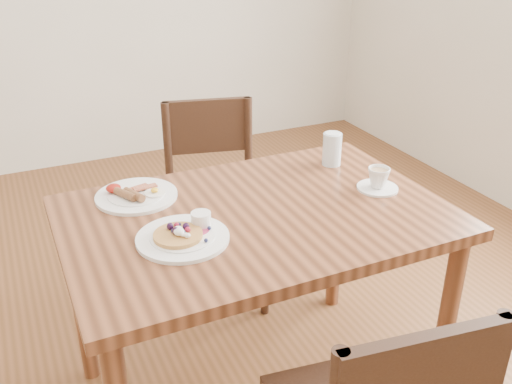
% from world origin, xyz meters
% --- Properties ---
extents(dining_table, '(1.20, 0.80, 0.75)m').
position_xyz_m(dining_table, '(0.00, 0.00, 0.65)').
color(dining_table, brown).
rests_on(dining_table, ground).
extents(chair_far, '(0.50, 0.50, 0.88)m').
position_xyz_m(chair_far, '(0.11, 0.67, 0.49)').
color(chair_far, '#311D12').
rests_on(chair_far, ground).
extents(pancake_plate, '(0.27, 0.27, 0.06)m').
position_xyz_m(pancake_plate, '(-0.26, -0.06, 0.76)').
color(pancake_plate, white).
rests_on(pancake_plate, dining_table).
extents(breakfast_plate, '(0.27, 0.27, 0.04)m').
position_xyz_m(breakfast_plate, '(-0.32, 0.26, 0.76)').
color(breakfast_plate, white).
rests_on(breakfast_plate, dining_table).
extents(teacup_saucer, '(0.14, 0.14, 0.08)m').
position_xyz_m(teacup_saucer, '(0.45, -0.02, 0.78)').
color(teacup_saucer, white).
rests_on(teacup_saucer, dining_table).
extents(water_glass, '(0.07, 0.07, 0.12)m').
position_xyz_m(water_glass, '(0.42, 0.23, 0.81)').
color(water_glass, silver).
rests_on(water_glass, dining_table).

